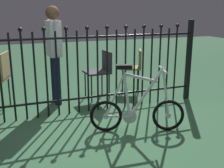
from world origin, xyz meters
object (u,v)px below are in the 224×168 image
(chair_olive, at_px, (134,66))
(chair_charcoal, at_px, (101,69))
(person_visitor, at_px, (54,47))
(bicycle, at_px, (137,109))

(chair_olive, bearing_deg, chair_charcoal, -166.53)
(person_visitor, bearing_deg, chair_olive, 6.75)
(chair_olive, bearing_deg, person_visitor, -173.25)
(chair_charcoal, xyz_separation_m, chair_olive, (0.72, 0.17, -0.02))
(bicycle, relative_size, person_visitor, 0.73)
(bicycle, height_order, chair_charcoal, bicycle)
(bicycle, relative_size, chair_olive, 1.46)
(bicycle, height_order, person_visitor, person_visitor)
(bicycle, xyz_separation_m, chair_charcoal, (0.03, 1.49, 0.22))
(chair_charcoal, relative_size, chair_olive, 1.04)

